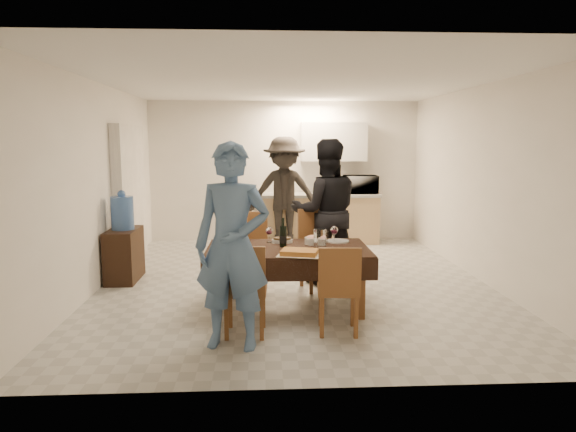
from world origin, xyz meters
name	(u,v)px	position (x,y,z in m)	size (l,w,h in m)	color
floor	(295,282)	(0.00, 0.00, 0.00)	(5.00, 6.00, 0.02)	#B4B4AF
ceiling	(295,82)	(0.00, 0.00, 2.60)	(5.00, 6.00, 0.02)	white
wall_back	(284,171)	(0.00, 3.00, 1.30)	(5.00, 0.02, 2.60)	white
wall_front	(322,219)	(0.00, -3.00, 1.30)	(5.00, 0.02, 2.60)	white
wall_left	(99,185)	(-2.50, 0.00, 1.30)	(0.02, 6.00, 2.60)	white
wall_right	(483,184)	(2.50, 0.00, 1.30)	(0.02, 6.00, 2.60)	white
stub_partition	(130,195)	(-2.42, 1.20, 1.05)	(0.15, 1.40, 2.10)	white
kitchen_base_cabinet	(317,219)	(0.60, 2.68, 0.43)	(2.20, 0.60, 0.86)	tan
kitchen_worktop	(318,195)	(0.60, 2.68, 0.89)	(2.24, 0.64, 0.05)	#AFAEAA
upper_cabinet	(333,142)	(0.90, 2.82, 1.85)	(1.20, 0.34, 0.70)	silver
dining_table	(288,250)	(-0.15, -1.10, 0.66)	(1.78, 1.05, 0.69)	black
chair_near_left	(245,281)	(-0.60, -1.93, 0.55)	(0.43, 0.43, 0.49)	brown
chair_near_right	(340,281)	(0.30, -1.93, 0.54)	(0.43, 0.43, 0.47)	brown
chair_far_left	(248,245)	(-0.60, -0.44, 0.59)	(0.49, 0.49, 0.52)	brown
chair_far_right	(321,243)	(0.30, -0.44, 0.61)	(0.55, 0.56, 0.54)	brown
console	(124,255)	(-2.28, 0.21, 0.35)	(0.37, 0.75, 0.69)	black
water_jug	(122,213)	(-2.28, 0.21, 0.91)	(0.29, 0.29, 0.44)	#4A77C6
wine_bottle	(283,232)	(-0.20, -1.05, 0.86)	(0.08, 0.08, 0.32)	black
water_pitcher	(320,239)	(0.20, -1.15, 0.80)	(0.14, 0.14, 0.21)	white
savoury_tart	(299,252)	(-0.05, -1.48, 0.72)	(0.43, 0.32, 0.05)	#B67535
salad_bowl	(313,241)	(0.15, -0.92, 0.73)	(0.20, 0.20, 0.08)	silver
mushroom_dish	(282,241)	(-0.20, -0.82, 0.71)	(0.22, 0.22, 0.04)	silver
wine_glass_a	(237,244)	(-0.70, -1.35, 0.79)	(0.09, 0.09, 0.19)	white
wine_glass_b	(334,234)	(0.40, -0.85, 0.79)	(0.09, 0.09, 0.20)	white
wine_glass_c	(269,235)	(-0.35, -0.80, 0.79)	(0.08, 0.08, 0.19)	white
plate_near_left	(232,253)	(-0.75, -1.40, 0.70)	(0.25, 0.25, 0.01)	silver
plate_near_right	(346,252)	(0.45, -1.40, 0.70)	(0.24, 0.24, 0.01)	silver
plate_far_left	(235,242)	(-0.75, -0.80, 0.70)	(0.27, 0.27, 0.02)	silver
plate_far_right	(338,241)	(0.45, -0.80, 0.70)	(0.26, 0.26, 0.02)	silver
microwave	(361,184)	(1.39, 2.68, 1.08)	(0.60, 0.41, 0.33)	silver
person_near	(232,246)	(-0.70, -2.15, 0.93)	(0.68, 0.45, 1.86)	#5273A2
person_far	(326,212)	(0.40, -0.05, 0.94)	(0.92, 0.71, 1.89)	black
person_kitchen	(284,193)	(-0.03, 2.23, 0.97)	(1.25, 0.72, 1.94)	black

